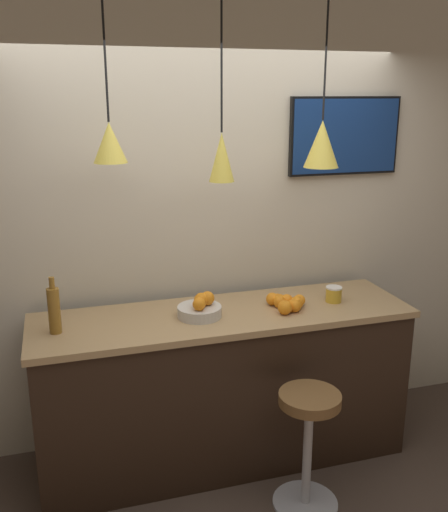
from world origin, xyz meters
TOP-DOWN VIEW (x-y plane):
  - back_wall at (0.00, 1.02)m, footprint 8.00×0.06m
  - service_counter at (0.00, 0.59)m, footprint 2.27×0.64m
  - bar_stool at (0.31, 0.03)m, footprint 0.37×0.37m
  - fruit_bowl at (-0.15, 0.56)m, footprint 0.26×0.26m
  - orange_pile at (0.38, 0.54)m, footprint 0.23×0.25m
  - juice_bottle at (-0.96, 0.57)m, footprint 0.07×0.07m
  - spread_jar at (0.71, 0.57)m, footprint 0.10×0.10m
  - pendant_lamp_left at (-0.61, 0.63)m, footprint 0.18×0.18m
  - pendant_lamp_middle at (0.00, 0.63)m, footprint 0.14×0.14m
  - pendant_lamp_right at (0.61, 0.63)m, footprint 0.21×0.21m
  - mounted_tv at (0.94, 0.97)m, footprint 0.77×0.04m

SIDE VIEW (x-z plane):
  - bar_stool at x=0.31m, z-range 0.12..0.82m
  - service_counter at x=0.00m, z-range 0.00..0.99m
  - orange_pile at x=0.38m, z-range 0.98..1.07m
  - spread_jar at x=0.71m, z-range 0.99..1.08m
  - fruit_bowl at x=-0.15m, z-range 0.97..1.11m
  - juice_bottle at x=-0.96m, z-range 0.96..1.28m
  - back_wall at x=0.00m, z-range 0.00..2.90m
  - pendant_lamp_middle at x=0.00m, z-range 1.39..2.43m
  - pendant_lamp_right at x=0.61m, z-range 1.47..2.45m
  - mounted_tv at x=0.94m, z-range 1.72..2.22m
  - pendant_lamp_left at x=-0.61m, z-range 1.54..2.46m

